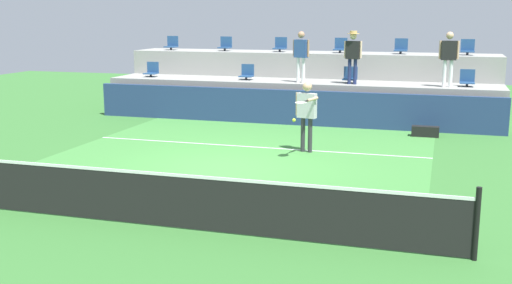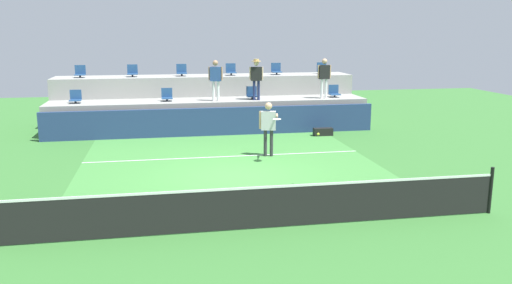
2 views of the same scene
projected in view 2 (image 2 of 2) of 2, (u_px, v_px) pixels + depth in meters
ground_plane at (236, 177)px, 14.66m from camera, size 40.00×40.00×0.00m
court_inner_paint at (231, 168)px, 15.62m from camera, size 9.00×10.00×0.01m
court_service_line at (225, 157)px, 16.96m from camera, size 9.00×0.06×0.00m
tennis_net at (263, 206)px, 10.71m from camera, size 10.48×0.08×1.07m
sponsor_backboard at (214, 122)px, 20.31m from camera, size 13.00×0.16×1.10m
seating_tier_lower at (210, 115)px, 21.55m from camera, size 13.00×1.80×1.25m
seating_tier_upper at (206, 99)px, 23.19m from camera, size 13.00×1.80×2.10m
stadium_chair_lower_far_left at (76, 98)px, 20.37m from camera, size 0.44×0.40×0.52m
stadium_chair_lower_left at (167, 96)px, 21.00m from camera, size 0.44×0.40×0.52m
stadium_chair_lower_right at (252, 94)px, 21.62m from camera, size 0.44×0.40×0.52m
stadium_chair_lower_far_right at (334, 92)px, 22.25m from camera, size 0.44×0.40×0.52m
stadium_chair_upper_far_left at (80, 72)px, 21.92m from camera, size 0.44×0.40×0.52m
stadium_chair_upper_left at (132, 72)px, 22.30m from camera, size 0.44×0.40×0.52m
stadium_chair_upper_mid_left at (182, 71)px, 22.67m from camera, size 0.44×0.40×0.52m
stadium_chair_upper_mid_right at (231, 70)px, 23.06m from camera, size 0.44×0.40×0.52m
stadium_chair_upper_right at (276, 70)px, 23.42m from camera, size 0.44×0.40×0.52m
stadium_chair_upper_far_right at (322, 69)px, 23.80m from camera, size 0.44×0.40×0.52m
tennis_player at (269, 123)px, 16.80m from camera, size 0.61×1.30×1.78m
spectator_in_white at (216, 77)px, 20.81m from camera, size 0.58×0.28×1.64m
spectator_with_hat at (256, 75)px, 21.10m from camera, size 0.57×0.42×1.67m
spectator_in_grey at (324, 75)px, 21.61m from camera, size 0.58×0.23×1.66m
tennis_ball at (318, 134)px, 13.33m from camera, size 0.07×0.07×0.07m
equipment_bag at (323, 132)px, 20.38m from camera, size 0.76×0.28×0.30m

